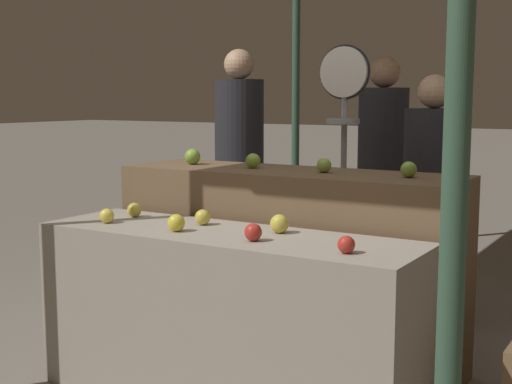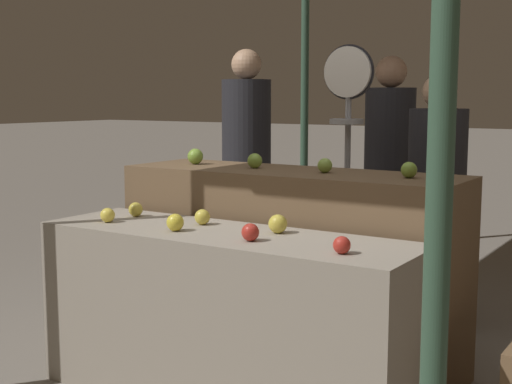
{
  "view_description": "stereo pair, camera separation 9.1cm",
  "coord_description": "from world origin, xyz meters",
  "px_view_note": "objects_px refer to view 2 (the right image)",
  "views": [
    {
      "loc": [
        1.77,
        -2.64,
        1.41
      ],
      "look_at": [
        -0.02,
        0.3,
        0.95
      ],
      "focal_mm": 50.0,
      "sensor_mm": 36.0,
      "label": 1
    },
    {
      "loc": [
        1.85,
        -2.59,
        1.41
      ],
      "look_at": [
        -0.02,
        0.3,
        0.95
      ],
      "focal_mm": 50.0,
      "sensor_mm": 36.0,
      "label": 2
    }
  ],
  "objects_px": {
    "produce_scale": "(347,121)",
    "person_customer_left": "(389,157)",
    "person_customer_right": "(247,147)",
    "person_vendor_at_scale": "(437,185)"
  },
  "relations": [
    {
      "from": "person_vendor_at_scale",
      "to": "person_customer_left",
      "type": "bearing_deg",
      "value": -58.36
    },
    {
      "from": "person_vendor_at_scale",
      "to": "person_customer_right",
      "type": "bearing_deg",
      "value": -26.17
    },
    {
      "from": "person_customer_right",
      "to": "person_customer_left",
      "type": "bearing_deg",
      "value": -175.62
    },
    {
      "from": "produce_scale",
      "to": "person_customer_right",
      "type": "relative_size",
      "value": 0.96
    },
    {
      "from": "produce_scale",
      "to": "person_customer_left",
      "type": "relative_size",
      "value": 1.01
    },
    {
      "from": "produce_scale",
      "to": "person_vendor_at_scale",
      "type": "xyz_separation_m",
      "value": [
        0.45,
        0.31,
        -0.38
      ]
    },
    {
      "from": "person_vendor_at_scale",
      "to": "person_customer_left",
      "type": "xyz_separation_m",
      "value": [
        -0.57,
        0.64,
        0.09
      ]
    },
    {
      "from": "person_customer_left",
      "to": "person_customer_right",
      "type": "bearing_deg",
      "value": -15.36
    },
    {
      "from": "produce_scale",
      "to": "person_vendor_at_scale",
      "type": "relative_size",
      "value": 1.11
    },
    {
      "from": "produce_scale",
      "to": "person_customer_right",
      "type": "distance_m",
      "value": 1.51
    }
  ]
}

